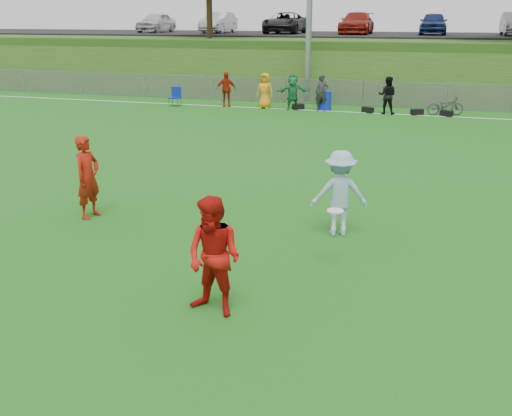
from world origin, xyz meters
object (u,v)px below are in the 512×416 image
at_px(player_red_left, 88,177).
at_px(player_red_center, 214,257).
at_px(player_blue, 340,193).
at_px(frisbee, 335,211).
at_px(bicycle, 446,106).
at_px(recycling_bin, 325,101).

height_order(player_red_left, player_red_center, player_red_left).
bearing_deg(player_blue, player_red_left, -10.70).
xyz_separation_m(player_blue, frisbee, (0.17, -1.65, 0.19)).
bearing_deg(bicycle, player_red_left, 135.86).
relative_size(player_red_center, recycling_bin, 2.06).
distance_m(frisbee, bicycle, 18.06).
distance_m(player_red_left, recycling_bin, 16.87).
bearing_deg(recycling_bin, player_red_left, -97.94).
bearing_deg(bicycle, recycling_bin, 71.74).
bearing_deg(bicycle, player_red_center, 150.72).
height_order(player_red_center, frisbee, player_red_center).
xyz_separation_m(player_red_center, recycling_bin, (-1.90, 20.01, -0.48)).
xyz_separation_m(recycling_bin, bicycle, (5.51, 0.08, -0.01)).
relative_size(player_red_center, frisbee, 6.26).
xyz_separation_m(player_red_center, frisbee, (1.45, 2.17, 0.15)).
height_order(frisbee, recycling_bin, frisbee).
relative_size(player_red_left, bicycle, 1.11).
distance_m(player_red_left, bicycle, 18.53).
distance_m(player_red_center, frisbee, 2.62).
distance_m(player_blue, bicycle, 16.43).
bearing_deg(player_red_left, player_blue, -77.11).
xyz_separation_m(player_red_left, player_red_center, (4.23, -3.31, -0.00)).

